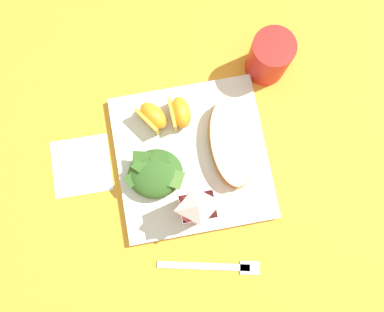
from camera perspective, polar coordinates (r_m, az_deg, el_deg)
ground at (r=0.71m, az=0.00°, el=-0.32°), size 3.00×3.00×0.00m
white_plate at (r=0.70m, az=0.00°, el=-0.22°), size 0.28×0.28×0.02m
cheesy_pizza_bread at (r=0.68m, az=6.00°, el=1.98°), size 0.09×0.17×0.04m
green_salad_pile at (r=0.67m, az=-5.69°, el=-2.72°), size 0.11×0.09×0.04m
milk_carton at (r=0.62m, az=0.88°, el=-7.86°), size 0.06×0.04×0.11m
orange_wedge_front at (r=0.69m, az=-1.89°, el=6.72°), size 0.04×0.06×0.04m
orange_wedge_middle at (r=0.69m, az=-6.10°, el=6.11°), size 0.06×0.07×0.04m
paper_napkin at (r=0.73m, az=-16.73°, el=-1.44°), size 0.11×0.11×0.00m
metal_fork at (r=0.70m, az=3.93°, el=-16.69°), size 0.19×0.06×0.01m
drinking_red_cup at (r=0.73m, az=11.85°, el=14.71°), size 0.08×0.08×0.10m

